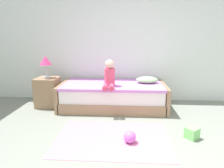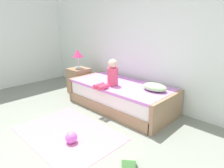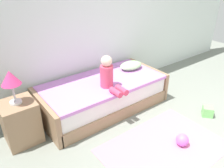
# 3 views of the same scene
# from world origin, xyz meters

# --- Properties ---
(wall_rear) EXTENTS (7.20, 0.10, 2.90)m
(wall_rear) POSITION_xyz_m (0.00, 2.60, 1.45)
(wall_rear) COLOR silver
(wall_rear) RESTS_ON ground
(bed) EXTENTS (2.11, 1.00, 0.50)m
(bed) POSITION_xyz_m (-0.57, 2.00, 0.25)
(bed) COLOR #997556
(bed) RESTS_ON ground
(nightstand) EXTENTS (0.44, 0.44, 0.60)m
(nightstand) POSITION_xyz_m (-1.92, 1.99, 0.30)
(nightstand) COLOR #997556
(nightstand) RESTS_ON ground
(table_lamp) EXTENTS (0.24, 0.24, 0.45)m
(table_lamp) POSITION_xyz_m (-1.92, 1.99, 0.94)
(table_lamp) COLOR silver
(table_lamp) RESTS_ON nightstand
(child_figure) EXTENTS (0.20, 0.51, 0.50)m
(child_figure) POSITION_xyz_m (-0.62, 1.77, 0.70)
(child_figure) COLOR #E04C6B
(child_figure) RESTS_ON bed
(pillow) EXTENTS (0.44, 0.30, 0.13)m
(pillow) POSITION_xyz_m (0.13, 2.10, 0.56)
(pillow) COLOR #99CC8C
(pillow) RESTS_ON bed
(toy_ball) EXTENTS (0.17, 0.17, 0.17)m
(toy_ball) POSITION_xyz_m (-0.25, 0.60, 0.08)
(toy_ball) COLOR #CC66D8
(toy_ball) RESTS_ON ground
(area_rug) EXTENTS (1.60, 1.10, 0.01)m
(area_rug) POSITION_xyz_m (-0.49, 0.70, 0.00)
(area_rug) COLOR pink
(area_rug) RESTS_ON ground
(toy_block) EXTENTS (0.22, 0.22, 0.16)m
(toy_block) POSITION_xyz_m (0.64, 0.78, 0.08)
(toy_block) COLOR #7FD872
(toy_block) RESTS_ON ground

